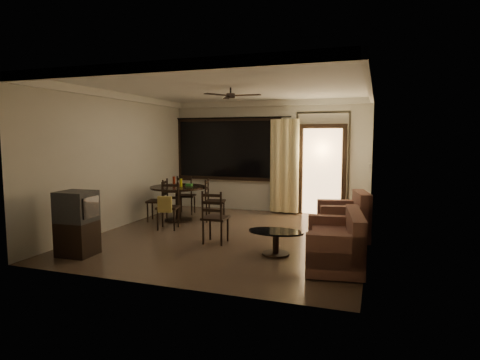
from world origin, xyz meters
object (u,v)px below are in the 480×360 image
at_px(side_chair, 215,227).
at_px(dining_table, 178,194).
at_px(dining_chair_west, 158,208).
at_px(dining_chair_east, 215,209).
at_px(coffee_table, 276,239).
at_px(armchair, 346,220).
at_px(tv_cabinet, 77,223).
at_px(sofa, 338,244).
at_px(dining_chair_north, 186,203).
at_px(dining_chair_south, 168,214).

bearing_deg(side_chair, dining_table, -47.05).
bearing_deg(dining_chair_west, dining_chair_east, 94.18).
bearing_deg(coffee_table, armchair, 53.85).
distance_m(dining_table, tv_cabinet, 2.95).
relative_size(dining_table, side_chair, 1.31).
bearing_deg(dining_chair_west, side_chair, 42.02).
bearing_deg(tv_cabinet, sofa, 9.08).
height_order(dining_chair_east, side_chair, side_chair).
height_order(dining_chair_north, side_chair, side_chair).
height_order(dining_table, dining_chair_south, dining_table).
height_order(dining_chair_south, coffee_table, dining_chair_south).
bearing_deg(dining_chair_west, dining_chair_north, 153.05).
height_order(dining_chair_south, tv_cabinet, tv_cabinet).
height_order(dining_chair_west, dining_chair_south, same).
height_order(dining_table, dining_chair_north, dining_table).
xyz_separation_m(dining_table, dining_chair_north, (-0.19, 0.76, -0.33)).
relative_size(dining_chair_east, coffee_table, 1.06).
height_order(dining_chair_east, dining_chair_north, same).
bearing_deg(coffee_table, tv_cabinet, -160.79).
distance_m(dining_chair_east, side_chair, 1.88).
relative_size(dining_chair_east, side_chair, 1.00).
bearing_deg(dining_chair_west, sofa, 51.63).
xyz_separation_m(dining_chair_east, side_chair, (0.73, -1.73, 0.00)).
bearing_deg(sofa, armchair, 82.26).
bearing_deg(dining_table, tv_cabinet, -95.01).
relative_size(tv_cabinet, side_chair, 1.08).
bearing_deg(coffee_table, dining_table, 145.35).
bearing_deg(armchair, side_chair, -167.99).
xyz_separation_m(dining_chair_south, tv_cabinet, (-0.46, -2.11, 0.21)).
bearing_deg(armchair, dining_chair_west, 162.72).
bearing_deg(dining_table, dining_chair_east, 13.51).
height_order(dining_table, tv_cabinet, tv_cabinet).
xyz_separation_m(tv_cabinet, coffee_table, (3.00, 1.04, -0.26)).
distance_m(dining_chair_south, coffee_table, 2.75).
distance_m(dining_chair_east, tv_cabinet, 3.32).
xyz_separation_m(dining_chair_south, dining_chair_north, (-0.39, 1.60, -0.02)).
bearing_deg(dining_chair_north, dining_chair_west, 63.05).
xyz_separation_m(tv_cabinet, sofa, (3.99, 0.83, -0.21)).
relative_size(dining_chair_north, coffee_table, 1.06).
bearing_deg(sofa, dining_chair_north, 135.89).
relative_size(coffee_table, side_chair, 0.94).
distance_m(armchair, side_chair, 2.40).
xyz_separation_m(dining_chair_east, armchair, (2.91, -0.74, 0.08)).
height_order(dining_chair_east, sofa, dining_chair_east).
bearing_deg(coffee_table, side_chair, 163.44).
bearing_deg(dining_chair_east, dining_chair_west, 94.18).
bearing_deg(tv_cabinet, dining_table, 82.33).
xyz_separation_m(dining_chair_north, armchair, (3.91, -1.31, 0.08)).
height_order(dining_chair_east, coffee_table, dining_chair_east).
distance_m(dining_chair_south, armchair, 3.54).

